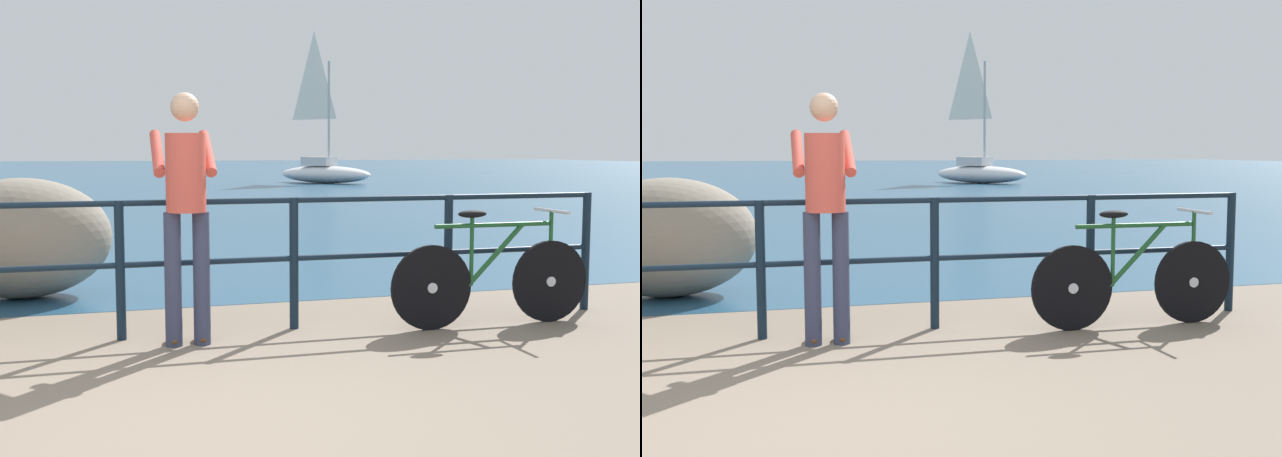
{
  "view_description": "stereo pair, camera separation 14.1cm",
  "coord_description": "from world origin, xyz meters",
  "views": [
    {
      "loc": [
        -0.26,
        -3.91,
        1.39
      ],
      "look_at": [
        1.63,
        2.42,
        0.73
      ],
      "focal_mm": 45.1,
      "sensor_mm": 36.0,
      "label": 1
    },
    {
      "loc": [
        -0.13,
        -3.95,
        1.39
      ],
      "look_at": [
        1.63,
        2.42,
        0.73
      ],
      "focal_mm": 45.1,
      "sensor_mm": 36.0,
      "label": 2
    }
  ],
  "objects": [
    {
      "name": "bicycle",
      "position": [
        2.83,
        1.67,
        0.39
      ],
      "size": [
        1.7,
        0.48,
        0.92
      ],
      "rotation": [
        0.0,
        0.0,
        0.0
      ],
      "color": "black",
      "rests_on": "ground_plane"
    },
    {
      "name": "sea_surface",
      "position": [
        0.0,
        48.09,
        0.0
      ],
      "size": [
        120.0,
        90.0,
        0.01
      ],
      "primitive_type": "cube",
      "color": "navy",
      "rests_on": "ground_plane"
    },
    {
      "name": "breakwater_boulder_main",
      "position": [
        -0.79,
        4.01,
        0.56
      ],
      "size": [
        1.64,
        1.14,
        1.12
      ],
      "color": "gray",
      "rests_on": "ground"
    },
    {
      "name": "person_at_railing",
      "position": [
        0.45,
        1.75,
        0.99
      ],
      "size": [
        0.46,
        0.64,
        1.78
      ],
      "rotation": [
        0.0,
        0.0,
        1.54
      ],
      "color": "#333851",
      "rests_on": "ground_plane"
    },
    {
      "name": "ground_plane",
      "position": [
        0.0,
        20.0,
        -0.05
      ],
      "size": [
        120.0,
        120.0,
        0.1
      ],
      "primitive_type": "cube",
      "color": "#756656"
    },
    {
      "name": "promenade_railing",
      "position": [
        -0.0,
        2.02,
        0.63
      ],
      "size": [
        7.9,
        0.07,
        1.02
      ],
      "color": "black",
      "rests_on": "ground_plane"
    },
    {
      "name": "sailboat",
      "position": [
        9.3,
        27.49,
        0.71
      ],
      "size": [
        3.67,
        4.31,
        6.16
      ],
      "rotation": [
        0.0,
        0.0,
        5.35
      ],
      "color": "white",
      "rests_on": "sea_surface"
    }
  ]
}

